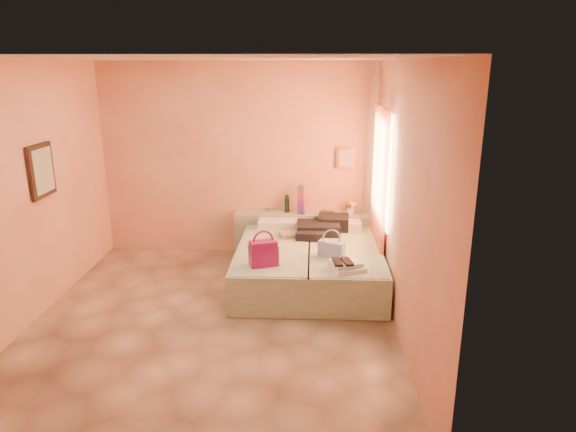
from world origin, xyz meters
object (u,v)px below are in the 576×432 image
at_px(water_bottle, 287,204).
at_px(magenta_handbag, 263,253).
at_px(headboard_ledge, 304,234).
at_px(towel_stack, 347,266).
at_px(blue_handbag, 331,249).
at_px(flower_vase, 351,206).
at_px(bed_left, 274,265).
at_px(green_book, 327,213).
at_px(bed_right, 344,266).

xyz_separation_m(water_bottle, magenta_handbag, (-0.20, -1.72, -0.13)).
distance_m(headboard_ledge, towel_stack, 1.88).
relative_size(magenta_handbag, blue_handbag, 1.04).
bearing_deg(headboard_ledge, flower_vase, -0.12).
bearing_deg(flower_vase, bed_left, -135.00).
bearing_deg(green_book, headboard_ledge, -161.07).
bearing_deg(water_bottle, blue_handbag, -67.03).
distance_m(bed_right, flower_vase, 1.18).
xyz_separation_m(headboard_ledge, blue_handbag, (0.34, -1.39, 0.27)).
relative_size(bed_left, bed_right, 1.00).
distance_m(bed_right, towel_stack, 0.81).
xyz_separation_m(headboard_ledge, towel_stack, (0.51, -1.80, 0.23)).
xyz_separation_m(water_bottle, green_book, (0.59, -0.05, -0.11)).
relative_size(bed_right, flower_vase, 8.77).
xyz_separation_m(water_bottle, blue_handbag, (0.60, -1.42, -0.18)).
bearing_deg(towel_stack, headboard_ledge, 105.79).
relative_size(bed_left, towel_stack, 5.71).
distance_m(bed_left, blue_handbag, 0.87).
distance_m(green_book, blue_handbag, 1.38).
bearing_deg(towel_stack, bed_right, 88.70).
xyz_separation_m(bed_left, water_bottle, (0.12, 1.08, 0.53)).
height_order(headboard_ledge, bed_right, headboard_ledge).
xyz_separation_m(headboard_ledge, flower_vase, (0.67, -0.00, 0.44)).
relative_size(bed_right, green_book, 11.01).
distance_m(water_bottle, towel_stack, 1.99).
xyz_separation_m(bed_left, flower_vase, (1.05, 1.05, 0.51)).
xyz_separation_m(bed_left, towel_stack, (0.88, -0.75, 0.30)).
bearing_deg(bed_left, bed_right, 0.37).
bearing_deg(flower_vase, water_bottle, 178.02).
bearing_deg(blue_handbag, green_book, 114.26).
relative_size(headboard_ledge, magenta_handbag, 6.36).
bearing_deg(green_book, water_bottle, -162.77).
bearing_deg(magenta_handbag, bed_right, 13.49).
bearing_deg(magenta_handbag, towel_stack, -26.04).
bearing_deg(blue_handbag, water_bottle, 136.54).
bearing_deg(flower_vase, headboard_ledge, 179.88).
height_order(flower_vase, magenta_handbag, flower_vase).
distance_m(headboard_ledge, bed_left, 1.12).
bearing_deg(bed_right, green_book, 101.16).
distance_m(bed_left, towel_stack, 1.19).
height_order(water_bottle, flower_vase, water_bottle).
relative_size(bed_right, blue_handbag, 6.43).
height_order(headboard_ledge, magenta_handbag, magenta_handbag).
bearing_deg(green_book, bed_right, -57.32).
height_order(green_book, flower_vase, flower_vase).
bearing_deg(headboard_ledge, green_book, -2.97).
height_order(water_bottle, magenta_handbag, water_bottle).
bearing_deg(headboard_ledge, magenta_handbag, -105.06).
height_order(headboard_ledge, bed_left, headboard_ledge).
bearing_deg(headboard_ledge, towel_stack, -74.21).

